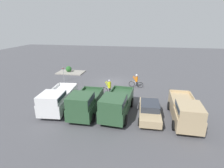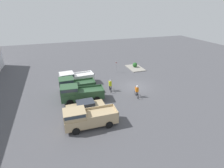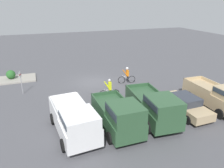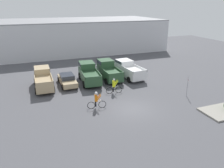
{
  "view_description": "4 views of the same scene",
  "coord_description": "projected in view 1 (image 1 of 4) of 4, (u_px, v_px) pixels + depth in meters",
  "views": [
    {
      "loc": [
        -3.95,
        22.65,
        7.74
      ],
      "look_at": [
        -0.58,
        4.13,
        1.2
      ],
      "focal_mm": 28.0,
      "sensor_mm": 36.0,
      "label": 1
    },
    {
      "loc": [
        -22.57,
        11.43,
        11.7
      ],
      "look_at": [
        -0.58,
        4.13,
        1.2
      ],
      "focal_mm": 28.0,
      "sensor_mm": 36.0,
      "label": 2
    },
    {
      "loc": [
        5.49,
        20.86,
        7.97
      ],
      "look_at": [
        -0.58,
        4.13,
        1.2
      ],
      "focal_mm": 35.0,
      "sensor_mm": 36.0,
      "label": 3
    },
    {
      "loc": [
        -8.56,
        -16.91,
        9.54
      ],
      "look_at": [
        -0.58,
        4.13,
        1.2
      ],
      "focal_mm": 35.0,
      "sensor_mm": 36.0,
      "label": 4
    }
  ],
  "objects": [
    {
      "name": "pickup_truck_3",
      "position": [
        58.0,
        99.0,
        16.17
      ],
      "size": [
        2.61,
        5.39,
        2.14
      ],
      "color": "white",
      "rests_on": "ground_plane"
    },
    {
      "name": "cyclist_0",
      "position": [
        109.0,
        87.0,
        19.94
      ],
      "size": [
        1.83,
        0.52,
        1.77
      ],
      "color": "black",
      "rests_on": "ground_plane"
    },
    {
      "name": "fire_lane_sign",
      "position": [
        63.0,
        72.0,
        24.23
      ],
      "size": [
        0.17,
        0.27,
        2.2
      ],
      "color": "#9E9EA3",
      "rests_on": "ground_plane"
    },
    {
      "name": "ground_plane",
      "position": [
        113.0,
        82.0,
        24.26
      ],
      "size": [
        80.0,
        80.0,
        0.0
      ],
      "primitive_type": "plane",
      "color": "#4C4C51"
    },
    {
      "name": "pickup_truck_0",
      "position": [
        185.0,
        110.0,
        14.11
      ],
      "size": [
        2.2,
        5.52,
        2.15
      ],
      "color": "tan",
      "rests_on": "ground_plane"
    },
    {
      "name": "curb_island",
      "position": [
        71.0,
        72.0,
        28.89
      ],
      "size": [
        4.28,
        2.7,
        0.15
      ],
      "primitive_type": "cube",
      "color": "gray",
      "rests_on": "ground_plane"
    },
    {
      "name": "pickup_truck_2",
      "position": [
        85.0,
        103.0,
        15.26
      ],
      "size": [
        2.27,
        5.06,
        2.34
      ],
      "color": "#2D5133",
      "rests_on": "ground_plane"
    },
    {
      "name": "cyclist_1",
      "position": [
        136.0,
        81.0,
        22.15
      ],
      "size": [
        1.82,
        0.52,
        1.74
      ],
      "color": "black",
      "rests_on": "ground_plane"
    },
    {
      "name": "shrub",
      "position": [
        69.0,
        69.0,
        28.84
      ],
      "size": [
        0.95,
        0.95,
        0.95
      ],
      "color": "#286028",
      "rests_on": "curb_island"
    },
    {
      "name": "pickup_truck_1",
      "position": [
        116.0,
        104.0,
        15.05
      ],
      "size": [
        2.58,
        5.67,
        2.29
      ],
      "color": "#2D5133",
      "rests_on": "ground_plane"
    },
    {
      "name": "sedan_0",
      "position": [
        150.0,
        110.0,
        15.04
      ],
      "size": [
        1.96,
        4.55,
        1.39
      ],
      "color": "tan",
      "rests_on": "ground_plane"
    }
  ]
}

